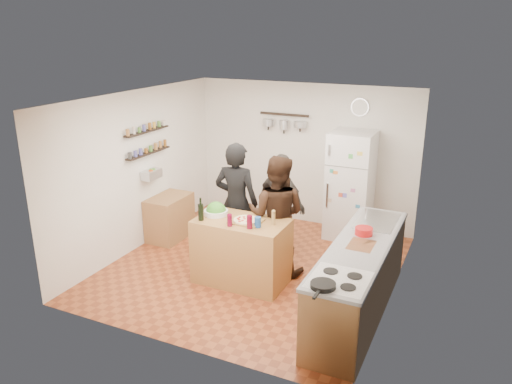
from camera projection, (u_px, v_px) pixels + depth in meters
The scene contains 26 objects.
room_shell at pixel (264, 180), 7.36m from camera, with size 4.20×4.20×4.20m.
prep_island at pixel (242, 251), 6.89m from camera, with size 1.25×0.72×0.91m, color olive.
pizza_board at pixel (246, 221), 6.69m from camera, with size 0.42×0.34×0.02m, color brown.
pizza at pixel (246, 220), 6.68m from camera, with size 0.34×0.34×0.02m, color beige.
salad_bowl at pixel (216, 212), 6.94m from camera, with size 0.33×0.33×0.07m, color silver.
wine_bottle at pixel (201, 212), 6.72m from camera, with size 0.08×0.08×0.23m, color black.
wine_glass_near at pixel (230, 220), 6.53m from camera, with size 0.07×0.07×0.16m, color #590720.
wine_glass_far at pixel (250, 222), 6.45m from camera, with size 0.07×0.07×0.18m, color #540719.
pepper_mill at pixel (273, 219), 6.58m from camera, with size 0.05×0.05×0.16m, color olive.
salt_canister at pixel (258, 222), 6.50m from camera, with size 0.09×0.09×0.14m, color navy.
person_left at pixel (236, 203), 7.39m from camera, with size 0.67×0.44×1.83m, color black.
person_center at pixel (276, 215), 7.04m from camera, with size 0.84×0.66×1.74m, color black.
person_back at pixel (281, 204), 7.69m from camera, with size 0.93×0.39×1.59m, color #2B2927.
counter_run at pixel (359, 280), 6.12m from camera, with size 0.63×2.63×0.90m, color #9E7042.
stove_top at pixel (339, 280), 5.16m from camera, with size 0.60×0.62×0.02m, color white.
skillet at pixel (323, 285), 4.99m from camera, with size 0.26×0.26×0.05m, color black.
sink at pixel (377, 221), 6.70m from camera, with size 0.50×0.80×0.03m, color silver.
cutting_board at pixel (361, 246), 5.97m from camera, with size 0.30×0.40×0.02m, color brown.
red_bowl at pixel (364, 231), 6.25m from camera, with size 0.22×0.22×0.09m, color #B51416.
fridge at pixel (350, 186), 8.25m from camera, with size 0.70×0.68×1.80m, color white.
wall_clock at pixel (360, 107), 8.14m from camera, with size 0.30×0.30×0.03m, color silver.
spice_shelf_lower at pixel (148, 153), 7.89m from camera, with size 0.12×1.00×0.03m, color black.
spice_shelf_upper at pixel (147, 131), 7.78m from camera, with size 0.12×1.00×0.03m, color black.
produce_basket at pixel (151, 174), 7.99m from camera, with size 0.18×0.35×0.14m, color silver.
side_table at pixel (170, 217), 8.35m from camera, with size 0.50×0.80×0.73m, color #A47244.
pot_rack at pixel (284, 114), 8.66m from camera, with size 0.90×0.04×0.04m, color black.
Camera 1 is at (2.88, -6.03, 3.40)m, focal length 35.00 mm.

